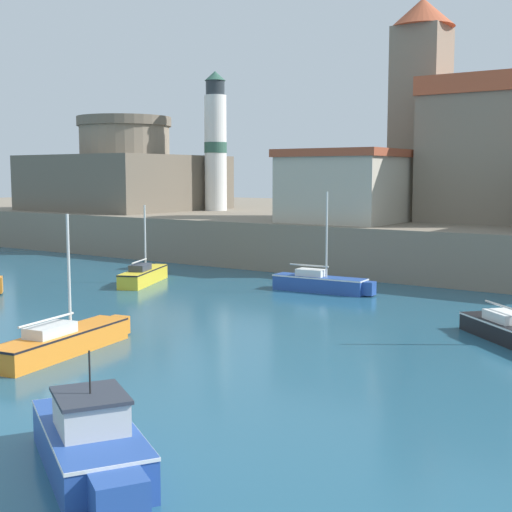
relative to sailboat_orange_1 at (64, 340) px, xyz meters
The scene contains 9 objects.
quay_seawall 41.36m from the sailboat_orange_1, 93.55° to the left, with size 120.00×40.00×3.05m, color gray.
sailboat_orange_1 is the anchor object (origin of this frame).
sailboat_yellow_2 15.93m from the sailboat_orange_1, 123.59° to the left, with size 3.09×5.46×4.43m.
motorboat_blue_3 10.36m from the sailboat_orange_1, 37.34° to the right, with size 5.22×3.91×2.60m.
sailboat_blue_4 16.45m from the sailboat_orange_1, 86.88° to the left, with size 5.63×1.57×5.28m.
church 36.10m from the sailboat_orange_1, 82.54° to the left, with size 12.41×15.49×15.37m.
fortress 40.29m from the sailboat_orange_1, 131.73° to the left, with size 13.79×13.79×8.10m.
lighthouse 38.37m from the sailboat_orange_1, 119.69° to the left, with size 1.94×1.94×11.76m.
harbor_shed_mid_row 26.17m from the sailboat_orange_1, 95.72° to the left, with size 7.32×6.77×4.70m.
Camera 1 is at (21.67, -11.72, 6.19)m, focal length 50.00 mm.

